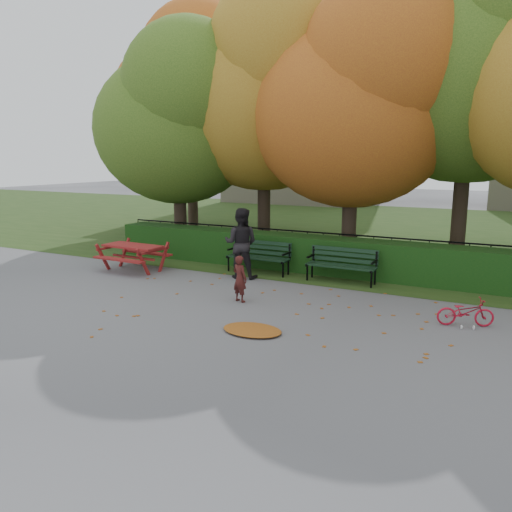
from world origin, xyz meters
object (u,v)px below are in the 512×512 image
at_px(tree_d, 486,54).
at_px(child, 240,279).
at_px(tree_f, 194,95).
at_px(bench_right, 342,262).
at_px(tree_a, 181,117).
at_px(bicycle, 465,312).
at_px(adult, 241,243).
at_px(tree_c, 363,99).
at_px(tree_b, 271,88).
at_px(picnic_table, 133,251).
at_px(bench_left, 260,254).

relative_size(tree_d, child, 9.06).
xyz_separation_m(tree_f, bench_right, (8.23, -5.54, -5.17)).
xyz_separation_m(tree_a, tree_d, (9.07, 1.65, 1.46)).
distance_m(tree_a, tree_d, 9.33).
xyz_separation_m(tree_f, child, (6.76, -8.34, -5.16)).
bearing_deg(bicycle, tree_d, -15.68).
height_order(tree_a, bicycle, tree_a).
height_order(bench_right, adult, adult).
xyz_separation_m(adult, bicycle, (5.73, -1.47, -0.67)).
xyz_separation_m(tree_a, tree_c, (6.02, 0.38, 0.30)).
bearing_deg(child, tree_b, -54.40).
relative_size(tree_d, adult, 5.08).
distance_m(tree_d, adult, 8.52).
distance_m(tree_c, bench_right, 4.87).
xyz_separation_m(bench_right, picnic_table, (-5.71, -1.45, 0.06)).
bearing_deg(bench_left, tree_d, 34.26).
height_order(tree_f, child, tree_f).
distance_m(tree_a, tree_f, 4.31).
relative_size(bench_left, picnic_table, 1.01).
distance_m(tree_b, tree_f, 5.32).
distance_m(tree_d, picnic_table, 11.23).
relative_size(tree_b, tree_f, 0.96).
relative_size(bench_left, adult, 0.95).
relative_size(tree_f, child, 8.69).
height_order(tree_c, adult, tree_c).
height_order(tree_c, bicycle, tree_c).
relative_size(picnic_table, bicycle, 1.69).
xyz_separation_m(tree_c, tree_d, (3.04, 1.27, 1.16)).
distance_m(bench_left, child, 2.95).
relative_size(bench_right, picnic_table, 1.01).
height_order(adult, bicycle, adult).
distance_m(bench_right, adult, 2.71).
height_order(tree_a, bench_right, tree_a).
bearing_deg(tree_a, adult, -35.62).
bearing_deg(tree_c, bicycle, -52.75).
height_order(picnic_table, child, child).
bearing_deg(tree_c, tree_b, 166.55).
bearing_deg(bench_right, bench_left, 180.00).
bearing_deg(bench_left, tree_c, 46.64).
height_order(tree_a, tree_b, tree_b).
xyz_separation_m(tree_c, bench_right, (0.27, -2.26, -4.30)).
height_order(child, adult, adult).
height_order(tree_d, child, tree_d).
distance_m(child, bicycle, 4.69).
xyz_separation_m(tree_b, tree_d, (6.32, 0.48, 0.58)).
xyz_separation_m(tree_a, tree_f, (-1.94, 3.66, 1.17)).
bearing_deg(tree_f, bench_left, -43.51).
bearing_deg(child, picnic_table, -1.61).
bearing_deg(bicycle, tree_b, 32.06).
height_order(bench_right, bicycle, bench_right).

